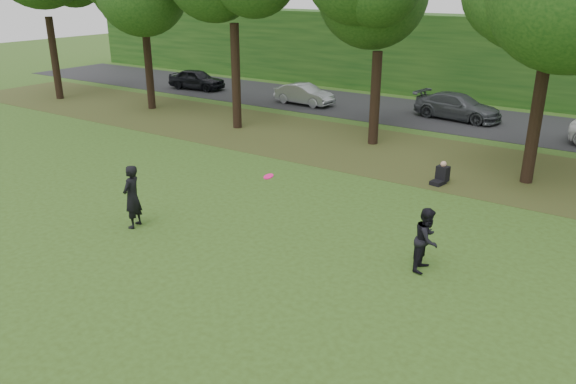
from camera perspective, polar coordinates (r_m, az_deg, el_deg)
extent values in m
plane|color=#324A17|center=(13.51, -6.13, -10.37)|extent=(120.00, 120.00, 0.00)
cube|color=#4C361B|center=(24.06, 14.09, 3.25)|extent=(60.00, 7.00, 0.01)
cube|color=black|center=(31.48, 19.28, 6.75)|extent=(70.00, 7.00, 0.02)
cube|color=#153F12|center=(36.82, 22.33, 12.20)|extent=(70.00, 3.00, 5.00)
imported|color=black|center=(17.21, -15.56, -0.46)|extent=(0.64, 0.80, 1.93)
imported|color=black|center=(14.60, 13.92, -4.69)|extent=(0.67, 0.84, 1.68)
imported|color=black|center=(39.44, -9.26, 11.24)|extent=(4.11, 2.06, 1.35)
imported|color=gray|center=(33.98, 1.66, 9.91)|extent=(3.77, 1.50, 1.22)
imported|color=#404448|center=(31.53, 16.86, 8.33)|extent=(4.85, 2.47, 1.35)
cylinder|color=#F71478|center=(14.77, -1.99, 1.59)|extent=(0.31, 0.31, 0.13)
cube|color=black|center=(21.10, 14.99, 0.94)|extent=(0.50, 0.62, 0.16)
cube|color=black|center=(21.24, 15.44, 1.83)|extent=(0.48, 0.41, 0.56)
sphere|color=tan|center=(21.13, 15.53, 2.75)|extent=(0.22, 0.22, 0.22)
cylinder|color=black|center=(38.29, -22.63, 12.40)|extent=(0.44, 0.44, 4.96)
cylinder|color=black|center=(33.59, -13.93, 11.82)|extent=(0.44, 0.44, 4.28)
cylinder|color=black|center=(28.17, -5.31, 11.56)|extent=(0.44, 0.44, 5.08)
cylinder|color=black|center=(25.48, 8.84, 9.35)|extent=(0.44, 0.44, 4.12)
cylinder|color=black|center=(21.85, 23.84, 6.65)|extent=(0.44, 0.44, 4.62)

